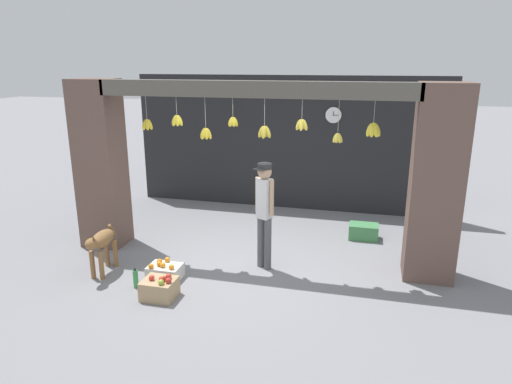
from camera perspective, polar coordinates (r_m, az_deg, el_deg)
ground_plane at (r=7.28m, az=-0.90°, el=-9.15°), size 60.00×60.00×0.00m
shop_back_wall at (r=9.79m, az=3.85°, el=6.09°), size 6.64×0.12×2.83m
shop_pillar_left at (r=8.15m, az=-18.83°, el=3.26°), size 0.70×0.60×2.83m
shop_pillar_right at (r=6.93m, az=21.56°, el=0.86°), size 0.70×0.60×2.83m
storefront_awning at (r=6.72m, az=-0.63°, el=12.23°), size 4.74×0.28×0.89m
dog at (r=7.22m, az=-18.76°, el=-6.05°), size 0.28×0.85×0.71m
shopkeeper at (r=6.86m, az=1.06°, el=-1.97°), size 0.31×0.31×1.66m
fruit_crate_oranges at (r=6.95m, az=-11.31°, el=-9.69°), size 0.48×0.37×0.28m
fruit_crate_apples at (r=6.43m, az=-11.95°, el=-11.66°), size 0.44×0.38×0.34m
produce_box_green at (r=8.50m, az=13.29°, el=-4.83°), size 0.51×0.35×0.27m
water_bottle at (r=6.78m, az=-14.81°, el=-10.42°), size 0.07×0.07×0.30m
wall_clock at (r=9.51m, az=9.66°, el=9.46°), size 0.34×0.03×0.34m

